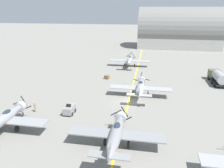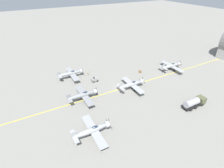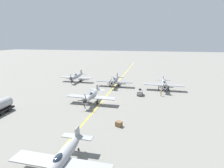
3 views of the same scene
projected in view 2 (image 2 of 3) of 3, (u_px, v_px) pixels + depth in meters
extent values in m
plane|color=gray|center=(122.00, 89.00, 61.98)|extent=(400.00, 400.00, 0.00)
cube|color=yellow|center=(122.00, 89.00, 61.98)|extent=(0.30, 160.00, 0.01)
ellipsoid|color=#97999C|center=(91.00, 131.00, 42.39)|extent=(1.50, 9.50, 1.42)
cylinder|color=#B7B7BC|center=(107.00, 124.00, 44.19)|extent=(1.57, 0.90, 1.58)
ellipsoid|color=#232D3D|center=(95.00, 127.00, 42.55)|extent=(0.80, 1.70, 0.76)
cube|color=#97999C|center=(94.00, 130.00, 42.87)|extent=(12.00, 2.10, 0.16)
cube|color=#97999C|center=(74.00, 136.00, 40.66)|extent=(4.40, 1.10, 0.12)
cube|color=#97999C|center=(74.00, 134.00, 40.31)|extent=(0.14, 1.30, 1.60)
sphere|color=black|center=(109.00, 124.00, 44.39)|extent=(0.56, 0.56, 0.56)
cube|color=black|center=(107.00, 121.00, 44.99)|extent=(1.75, 0.06, 0.33)
cube|color=black|center=(109.00, 126.00, 44.92)|extent=(0.33, 0.06, 1.75)
cube|color=black|center=(110.00, 126.00, 43.79)|extent=(1.75, 0.06, 0.33)
cube|color=black|center=(109.00, 121.00, 43.87)|extent=(0.33, 0.06, 1.75)
cylinder|color=black|center=(92.00, 128.00, 44.33)|extent=(0.14, 0.14, 1.26)
cylinder|color=black|center=(92.00, 130.00, 44.66)|extent=(0.22, 0.90, 0.90)
cylinder|color=black|center=(96.00, 136.00, 42.08)|extent=(0.14, 0.14, 1.26)
cylinder|color=black|center=(96.00, 138.00, 42.42)|extent=(0.22, 0.90, 0.90)
cylinder|color=black|center=(75.00, 142.00, 41.69)|extent=(0.12, 0.36, 0.36)
ellipsoid|color=#989A9D|center=(131.00, 84.00, 60.42)|extent=(1.50, 9.50, 1.42)
cylinder|color=#B7B7BC|center=(141.00, 81.00, 62.22)|extent=(1.58, 0.90, 1.58)
ellipsoid|color=#232D3D|center=(134.00, 82.00, 60.59)|extent=(0.80, 1.70, 0.76)
cube|color=#989A9D|center=(132.00, 85.00, 60.91)|extent=(12.00, 2.10, 0.16)
cube|color=#989A9D|center=(121.00, 87.00, 58.69)|extent=(4.40, 1.10, 0.12)
cube|color=#989A9D|center=(121.00, 86.00, 58.35)|extent=(0.14, 1.30, 1.60)
sphere|color=black|center=(142.00, 81.00, 62.43)|extent=(0.56, 0.56, 0.56)
cube|color=black|center=(144.00, 82.00, 61.69)|extent=(1.74, 0.06, 0.50)
cube|color=black|center=(142.00, 79.00, 62.11)|extent=(0.50, 0.06, 1.74)
cube|color=black|center=(141.00, 80.00, 63.16)|extent=(1.74, 0.06, 0.50)
cube|color=black|center=(142.00, 83.00, 62.74)|extent=(0.50, 0.06, 1.74)
cylinder|color=black|center=(130.00, 84.00, 62.36)|extent=(0.14, 0.14, 1.26)
cylinder|color=black|center=(130.00, 86.00, 62.69)|extent=(0.22, 0.90, 0.90)
cylinder|color=black|center=(135.00, 88.00, 60.12)|extent=(0.14, 0.14, 1.26)
cylinder|color=black|center=(135.00, 90.00, 60.45)|extent=(0.22, 0.90, 0.90)
cylinder|color=black|center=(120.00, 92.00, 59.73)|extent=(0.12, 0.36, 0.36)
ellipsoid|color=gray|center=(70.00, 73.00, 67.28)|extent=(1.50, 9.50, 1.42)
cylinder|color=#B7B7BC|center=(81.00, 71.00, 69.08)|extent=(1.58, 0.90, 1.58)
ellipsoid|color=#232D3D|center=(73.00, 72.00, 67.44)|extent=(0.80, 1.70, 0.76)
cube|color=gray|center=(72.00, 74.00, 67.76)|extent=(12.00, 2.10, 0.16)
cube|color=gray|center=(59.00, 76.00, 65.54)|extent=(4.40, 1.10, 0.12)
cube|color=gray|center=(59.00, 74.00, 65.20)|extent=(0.14, 1.30, 1.60)
sphere|color=black|center=(82.00, 71.00, 69.28)|extent=(0.56, 0.56, 0.56)
cube|color=black|center=(83.00, 72.00, 68.90)|extent=(1.62, 0.06, 0.92)
cube|color=black|center=(82.00, 69.00, 68.57)|extent=(0.92, 0.06, 1.62)
cube|color=black|center=(81.00, 69.00, 69.66)|extent=(1.62, 0.06, 0.92)
cube|color=black|center=(82.00, 72.00, 69.99)|extent=(0.92, 0.06, 1.62)
cylinder|color=black|center=(71.00, 74.00, 69.22)|extent=(0.14, 0.14, 1.26)
cylinder|color=black|center=(71.00, 75.00, 69.55)|extent=(0.22, 0.90, 0.90)
cylinder|color=black|center=(73.00, 77.00, 66.97)|extent=(0.14, 0.14, 1.26)
cylinder|color=black|center=(74.00, 78.00, 67.30)|extent=(0.22, 0.90, 0.90)
cylinder|color=black|center=(60.00, 80.00, 66.58)|extent=(0.12, 0.36, 0.36)
ellipsoid|color=gray|center=(82.00, 95.00, 55.05)|extent=(1.50, 9.50, 1.42)
cylinder|color=#B7B7BC|center=(95.00, 91.00, 56.85)|extent=(1.58, 0.90, 1.58)
ellipsoid|color=#232D3D|center=(85.00, 93.00, 55.21)|extent=(0.80, 1.70, 0.76)
cube|color=gray|center=(84.00, 95.00, 55.53)|extent=(12.00, 2.10, 0.16)
cube|color=gray|center=(69.00, 98.00, 53.31)|extent=(4.40, 1.10, 0.12)
cube|color=gray|center=(69.00, 97.00, 52.97)|extent=(0.14, 1.30, 1.60)
sphere|color=black|center=(96.00, 91.00, 57.05)|extent=(0.56, 0.56, 0.56)
cube|color=black|center=(95.00, 89.00, 57.35)|extent=(1.55, 0.06, 1.06)
cube|color=black|center=(96.00, 92.00, 57.79)|extent=(1.06, 0.06, 1.55)
cube|color=black|center=(97.00, 93.00, 56.75)|extent=(1.55, 0.06, 1.06)
cube|color=black|center=(97.00, 90.00, 56.31)|extent=(1.06, 0.06, 1.55)
cylinder|color=black|center=(83.00, 95.00, 56.99)|extent=(0.14, 0.14, 1.26)
cylinder|color=black|center=(83.00, 96.00, 57.32)|extent=(0.22, 0.90, 0.90)
cylinder|color=black|center=(86.00, 99.00, 54.74)|extent=(0.14, 0.14, 1.26)
cylinder|color=black|center=(86.00, 101.00, 55.08)|extent=(0.22, 0.90, 0.90)
cylinder|color=black|center=(70.00, 104.00, 54.35)|extent=(0.12, 0.36, 0.36)
ellipsoid|color=#97999C|center=(171.00, 66.00, 73.01)|extent=(1.50, 9.50, 1.42)
cylinder|color=#B7B7BC|center=(178.00, 64.00, 74.81)|extent=(1.58, 0.90, 1.58)
ellipsoid|color=#232D3D|center=(173.00, 64.00, 73.18)|extent=(0.80, 1.70, 0.76)
cube|color=#97999C|center=(172.00, 66.00, 73.50)|extent=(12.00, 2.10, 0.16)
cube|color=#97999C|center=(163.00, 68.00, 71.28)|extent=(4.40, 1.10, 0.12)
cube|color=#97999C|center=(164.00, 66.00, 70.93)|extent=(0.14, 1.30, 1.60)
sphere|color=black|center=(179.00, 63.00, 75.01)|extent=(0.56, 0.56, 0.56)
cube|color=black|center=(181.00, 62.00, 74.26)|extent=(1.11, 0.06, 1.52)
cube|color=black|center=(178.00, 62.00, 75.29)|extent=(1.52, 0.06, 1.11)
cube|color=black|center=(178.00, 65.00, 75.76)|extent=(1.11, 0.06, 1.52)
cube|color=black|center=(180.00, 65.00, 74.74)|extent=(1.52, 0.06, 1.11)
cylinder|color=black|center=(169.00, 66.00, 74.95)|extent=(0.14, 0.14, 1.26)
cylinder|color=black|center=(169.00, 67.00, 75.28)|extent=(0.22, 0.90, 0.90)
cylinder|color=black|center=(174.00, 69.00, 72.71)|extent=(0.14, 0.14, 1.26)
cylinder|color=black|center=(174.00, 70.00, 73.04)|extent=(0.22, 0.90, 0.90)
cylinder|color=black|center=(163.00, 72.00, 72.32)|extent=(0.12, 0.36, 0.36)
cube|color=black|center=(194.00, 105.00, 53.21)|extent=(2.25, 8.00, 0.40)
cube|color=#515638|center=(201.00, 100.00, 53.98)|extent=(2.50, 2.08, 2.00)
cylinder|color=#9E9EA3|center=(192.00, 103.00, 51.99)|extent=(2.10, 4.96, 2.10)
cylinder|color=black|center=(196.00, 101.00, 55.16)|extent=(0.30, 1.00, 1.00)
cylinder|color=black|center=(202.00, 105.00, 53.39)|extent=(0.30, 1.00, 1.00)
cylinder|color=black|center=(189.00, 103.00, 54.00)|extent=(0.30, 1.00, 1.00)
cylinder|color=black|center=(196.00, 108.00, 52.22)|extent=(0.30, 1.00, 1.00)
cylinder|color=black|center=(185.00, 105.00, 53.16)|extent=(0.30, 1.00, 1.00)
cylinder|color=black|center=(191.00, 110.00, 51.38)|extent=(0.30, 1.00, 1.00)
cube|color=gray|center=(95.00, 80.00, 65.80)|extent=(1.40, 2.60, 1.10)
cube|color=black|center=(94.00, 78.00, 65.29)|extent=(0.70, 0.36, 0.44)
cylinder|color=black|center=(96.00, 79.00, 66.87)|extent=(0.20, 0.60, 0.60)
cylinder|color=black|center=(97.00, 81.00, 65.84)|extent=(0.20, 0.60, 0.60)
cylinder|color=black|center=(92.00, 80.00, 66.29)|extent=(0.20, 0.60, 0.60)
cylinder|color=black|center=(94.00, 82.00, 65.26)|extent=(0.20, 0.60, 0.60)
cylinder|color=tan|center=(88.00, 74.00, 70.13)|extent=(0.26, 0.26, 0.84)
cylinder|color=tan|center=(88.00, 73.00, 69.73)|extent=(0.39, 0.39, 0.70)
sphere|color=tan|center=(88.00, 72.00, 69.48)|extent=(0.23, 0.23, 0.23)
cube|color=brown|center=(140.00, 72.00, 72.01)|extent=(1.34, 1.24, 0.90)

